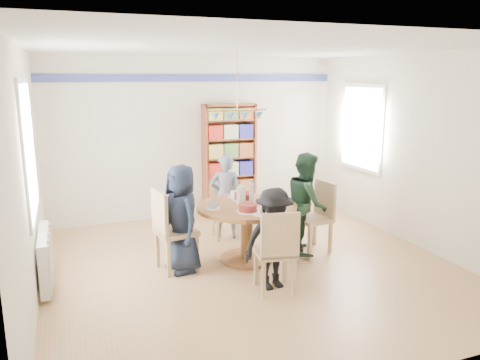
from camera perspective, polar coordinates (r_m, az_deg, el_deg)
name	(u,v)px	position (r m, az deg, el deg)	size (l,w,h in m)	color
ground	(251,266)	(6.07, 1.36, -10.49)	(5.00, 5.00, 0.00)	tan
room_shell	(210,131)	(6.36, -3.70, 5.94)	(5.00, 5.00, 5.00)	white
radiator	(45,258)	(5.85, -22.65, -8.74)	(0.12, 1.00, 0.60)	silver
dining_table	(247,220)	(6.09, 0.82, -4.84)	(1.30, 1.30, 0.75)	brown
chair_left	(169,227)	(5.82, -8.60, -5.66)	(0.53, 0.53, 1.04)	tan
chair_right	(318,213)	(6.53, 9.46, -4.00)	(0.48, 0.48, 0.97)	tan
chair_far	(224,206)	(7.03, -1.93, -3.16)	(0.42, 0.42, 0.86)	tan
chair_near	(277,248)	(5.19, 4.53, -8.31)	(0.49, 0.49, 0.97)	tan
person_left	(182,218)	(5.78, -7.11, -4.67)	(0.66, 0.43, 1.35)	#161E31
person_right	(306,203)	(6.43, 8.10, -2.77)	(0.67, 0.52, 1.38)	#183020
person_far	(226,197)	(6.92, -1.78, -2.04)	(0.46, 0.30, 1.27)	gray
person_near	(274,239)	(5.31, 4.14, -7.17)	(0.76, 0.44, 1.17)	black
bookshelf	(229,161)	(8.10, -1.31, 2.35)	(0.92, 0.27, 1.92)	brown
tableware	(244,200)	(6.03, 0.53, -2.47)	(1.10, 1.10, 0.29)	white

